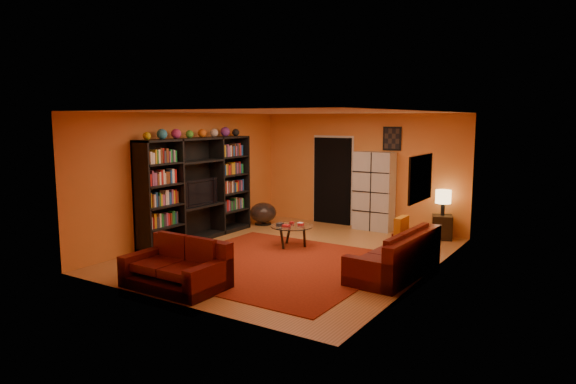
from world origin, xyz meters
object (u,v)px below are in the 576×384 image
Objects in this scene: storage_cabinet at (374,191)px; table_lamp at (443,197)px; side_table at (442,227)px; entertainment_unit at (197,189)px; bowl_chair at (263,213)px; loveseat at (179,267)px; sofa at (399,258)px; tv at (197,192)px; coffee_table at (292,228)px.

table_lamp is at bearing -1.25° from storage_cabinet.
side_table is (1.56, -0.07, -0.63)m from storage_cabinet.
entertainment_unit is 4.78× the size of bowl_chair.
loveseat reaches higher than side_table.
tv is at bearing -178.80° from sofa.
side_table is at bearing -1.25° from storage_cabinet.
table_lamp reaches higher than coffee_table.
tv reaches higher than sofa.
loveseat is 5.73m from table_lamp.
table_lamp is (-0.14, 2.88, 0.59)m from sofa.
loveseat is 0.85× the size of storage_cabinet.
sofa is 2.94m from table_lamp.
tv is 5.11m from side_table.
table_lamp reaches higher than bowl_chair.
entertainment_unit is at bearing -147.40° from side_table.
entertainment_unit is 2.00× the size of loveseat.
table_lamp is (0.00, -0.00, 0.63)m from side_table.
coffee_table is at bearing -40.38° from bowl_chair.
entertainment_unit is 0.10m from tv.
sofa is at bearing -26.79° from bowl_chair.
tv is at bearing -146.51° from table_lamp.
bowl_chair is (-1.55, 4.35, -0.01)m from loveseat.
loveseat is at bearing -143.01° from tv.
entertainment_unit is 3.15× the size of tv.
tv is 2.13m from bowl_chair.
loveseat is 4.62m from bowl_chair.
tv is 5.06m from table_lamp.
table_lamp reaches higher than side_table.
sofa is at bearing -48.36° from loveseat.
side_table is (2.28, 2.25, -0.12)m from coffee_table.
entertainment_unit is 3.12m from loveseat.
coffee_table is at bearing -135.32° from side_table.
loveseat is 2.90m from coffee_table.
loveseat is 5.32m from storage_cabinet.
tv reaches higher than bowl_chair.
bowl_chair is (0.23, 2.00, -0.72)m from tv.
entertainment_unit is 4.48m from sofa.
entertainment_unit is 3.63× the size of coffee_table.
storage_cabinet is 3.51× the size of side_table.
storage_cabinet is at bearing 72.91° from coffee_table.
tv is 4.42m from sofa.
coffee_table is (0.16, 2.89, 0.09)m from loveseat.
entertainment_unit is at bearing -98.09° from bowl_chair.
loveseat is 2.84× the size of table_lamp.
bowl_chair is 1.26× the size of side_table.
coffee_table is 0.47× the size of storage_cabinet.
loveseat is at bearing -98.21° from storage_cabinet.
loveseat is (1.82, -2.42, -0.77)m from entertainment_unit.
entertainment_unit reaches higher than table_lamp.
table_lamp is at bearing 32.60° from entertainment_unit.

